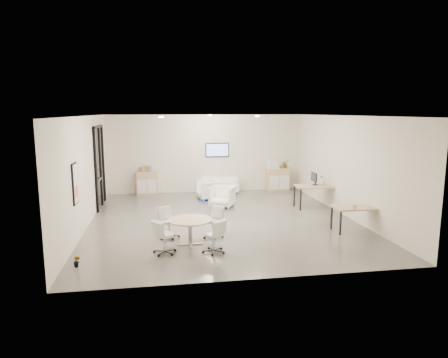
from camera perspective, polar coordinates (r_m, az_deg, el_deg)
room_shell at (r=12.13m, az=-0.27°, el=1.45°), size 9.60×10.60×4.80m
glass_door at (r=14.64m, az=-17.35°, el=2.03°), size 0.09×1.90×2.85m
artwork at (r=10.63m, az=-20.50°, el=-0.64°), size 0.05×0.54×1.04m
wall_tv at (r=16.57m, az=-0.97°, el=4.17°), size 0.98×0.06×0.58m
ceiling_spots at (r=12.81m, az=-1.76°, el=8.97°), size 3.14×4.14×0.03m
sideboard_left at (r=16.38m, az=-10.95°, el=-0.59°), size 0.84×0.43×0.94m
sideboard_right at (r=17.08m, az=7.69°, el=-0.04°), size 0.97×0.47×0.97m
books at (r=16.29m, az=-11.16°, el=1.42°), size 0.48×0.14×0.22m
printer at (r=16.93m, az=6.98°, el=2.05°), size 0.47×0.40×0.31m
loveseat at (r=16.46m, az=-0.51°, el=-0.97°), size 1.52×0.85×0.55m
blue_rug at (r=15.18m, az=-1.02°, el=-3.01°), size 1.45×1.02×0.01m
armchair_left at (r=15.24m, az=-2.22°, el=-1.41°), size 0.85×0.89×0.82m
armchair_right at (r=14.03m, az=-0.26°, el=-2.37°), size 1.03×1.00×0.82m
desk_rear at (r=14.25m, az=13.10°, el=-1.25°), size 1.56×0.90×0.78m
desk_front at (r=11.78m, az=18.51°, el=-4.12°), size 1.35×0.68×0.70m
monitor at (r=14.32m, az=12.77°, el=0.09°), size 0.20×0.50×0.44m
round_table at (r=10.08m, az=-4.88°, el=-6.22°), size 1.10×1.10×0.67m
meeting_chairs at (r=10.12m, az=-4.86°, el=-7.16°), size 2.11×2.11×0.82m
plant_cabinet at (r=17.11m, az=8.74°, el=2.02°), size 0.32×0.35×0.26m
plant_floor at (r=9.38m, az=-20.27°, el=-11.39°), size 0.23×0.30×0.12m
cup at (r=11.48m, az=18.13°, el=-3.77°), size 0.14×0.12×0.12m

